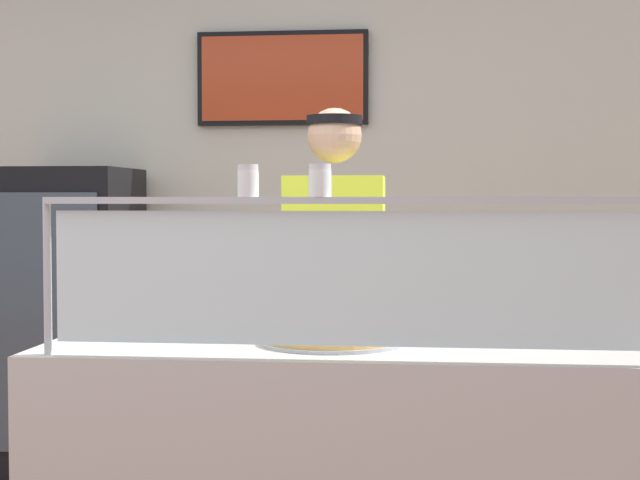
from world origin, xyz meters
name	(u,v)px	position (x,y,z in m)	size (l,w,h in m)	color
shop_rear_unit	(386,209)	(1.00, 2.53, 1.36)	(6.41, 0.13, 2.70)	beige
sneeze_guard	(353,258)	(1.01, 0.06, 1.24)	(1.84, 0.06, 0.47)	#B2B5BC
pizza_tray	(332,339)	(0.92, 0.36, 0.97)	(0.46, 0.46, 0.04)	#9EA0A8
pizza_server	(324,332)	(0.89, 0.34, 0.99)	(0.07, 0.28, 0.01)	#ADAFB7
parmesan_shaker	(248,183)	(0.70, 0.06, 1.46)	(0.06, 0.06, 0.09)	white
pepper_flake_shaker	(320,183)	(0.91, 0.06, 1.46)	(0.07, 0.07, 0.09)	white
worker_figure	(335,305)	(0.87, 1.00, 1.01)	(0.41, 0.50, 1.76)	#23232D
drink_fridge	(68,321)	(-0.61, 2.08, 0.79)	(0.65, 0.66, 1.57)	black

